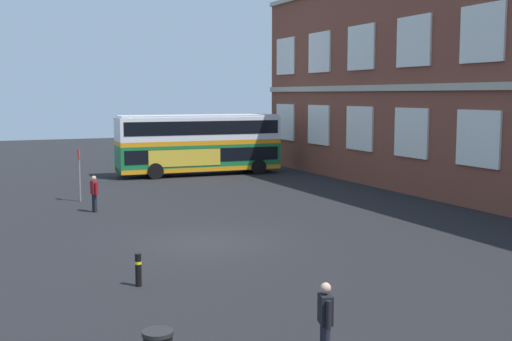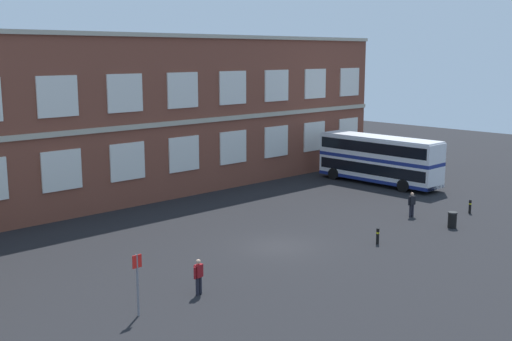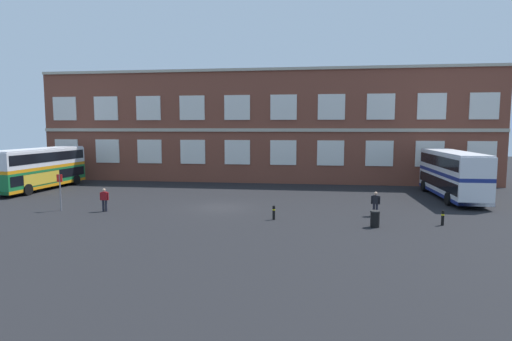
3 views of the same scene
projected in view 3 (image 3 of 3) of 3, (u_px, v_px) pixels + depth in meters
The scene contains 10 objects.
ground_plane at pixel (226, 203), 33.79m from camera, with size 120.00×120.00×0.00m, color black.
brick_terminal_building at pixel (264, 128), 48.72m from camera, with size 50.37×8.19×12.43m.
double_decker_near at pixel (40, 168), 40.62m from camera, with size 3.30×11.12×4.07m.
double_decker_middle at pixel (452, 174), 35.54m from camera, with size 2.92×11.02×4.07m.
waiting_passenger at pixel (376, 203), 28.68m from camera, with size 0.64×0.34×1.70m.
second_passenger at pixel (104, 199), 30.20m from camera, with size 0.64×0.31×1.70m.
bus_stand_flag at pixel (60, 189), 30.45m from camera, with size 0.44×0.10×2.70m.
station_litter_bin at pixel (375, 219), 25.51m from camera, with size 0.60×0.60×1.03m.
safety_bollard_west at pixel (274, 212), 27.55m from camera, with size 0.19×0.19×0.95m.
safety_bollard_east at pixel (443, 218), 25.97m from camera, with size 0.19×0.19×0.95m.
Camera 3 is at (6.98, -30.68, 6.17)m, focal length 29.06 mm.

